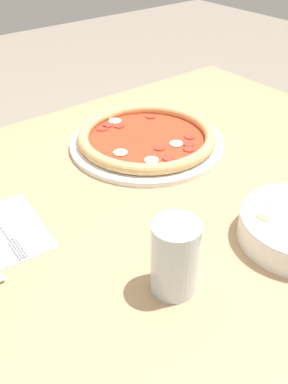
# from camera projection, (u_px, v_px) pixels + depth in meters

# --- Properties ---
(ground_plane) EXTENTS (8.00, 8.00, 0.00)m
(ground_plane) POSITION_uv_depth(u_px,v_px,m) (173.00, 377.00, 1.33)
(ground_plane) COLOR gray
(dining_table) EXTENTS (1.07, 0.91, 0.75)m
(dining_table) POSITION_uv_depth(u_px,v_px,m) (185.00, 218.00, 0.96)
(dining_table) COLOR tan
(dining_table) RESTS_ON ground_plane
(pizza) EXTENTS (0.36, 0.36, 0.04)m
(pizza) POSITION_uv_depth(u_px,v_px,m) (147.00, 138.00, 1.00)
(pizza) COLOR white
(pizza) RESTS_ON dining_table
(fork) EXTENTS (0.02, 0.18, 0.00)m
(fork) POSITION_uv_depth(u_px,v_px,m) (4.00, 228.00, 0.75)
(fork) COLOR silver
(fork) RESTS_ON napkin
(glass) EXTENTS (0.07, 0.07, 0.12)m
(glass) POSITION_uv_depth(u_px,v_px,m) (175.00, 257.00, 0.61)
(glass) COLOR silver
(glass) RESTS_ON dining_table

